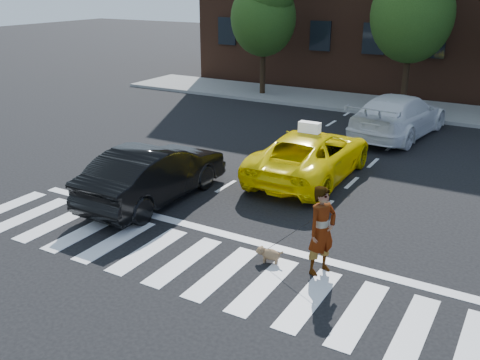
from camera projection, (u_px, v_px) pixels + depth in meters
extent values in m
plane|color=black|center=(184.00, 261.00, 11.84)|extent=(120.00, 120.00, 0.00)
cube|color=silver|center=(184.00, 261.00, 11.83)|extent=(13.00, 2.40, 0.01)
cube|color=silver|center=(222.00, 234.00, 13.13)|extent=(12.00, 0.30, 0.01)
cube|color=slate|center=(394.00, 107.00, 26.00)|extent=(30.00, 4.00, 0.15)
cylinder|color=black|center=(263.00, 65.00, 28.34)|extent=(0.28, 0.28, 3.25)
ellipsoid|color=#1A3A0F|center=(263.00, 18.00, 27.50)|extent=(3.38, 3.38, 3.89)
sphere|color=#1A3A0F|center=(260.00, 1.00, 27.57)|extent=(2.34, 2.34, 2.34)
cylinder|color=black|center=(406.00, 74.00, 24.77)|extent=(0.28, 0.28, 3.55)
ellipsoid|color=#1A3A0F|center=(412.00, 15.00, 23.85)|extent=(3.69, 3.69, 4.25)
imported|color=#FFE305|center=(311.00, 154.00, 16.65)|extent=(2.60, 5.49, 1.51)
imported|color=black|center=(154.00, 173.00, 14.88)|extent=(1.71, 4.88, 1.61)
imported|color=white|center=(399.00, 115.00, 21.12)|extent=(3.03, 6.03, 1.68)
imported|color=#999999|center=(322.00, 231.00, 11.09)|extent=(0.71, 0.84, 1.94)
ellipsoid|color=olive|center=(271.00, 254.00, 11.73)|extent=(0.49, 0.33, 0.25)
sphere|color=olive|center=(261.00, 250.00, 11.77)|extent=(0.22, 0.22, 0.19)
sphere|color=olive|center=(258.00, 251.00, 11.80)|extent=(0.11, 0.11, 0.09)
cylinder|color=olive|center=(280.00, 253.00, 11.65)|extent=(0.14, 0.07, 0.11)
sphere|color=olive|center=(262.00, 247.00, 11.80)|extent=(0.08, 0.08, 0.07)
sphere|color=olive|center=(260.00, 249.00, 11.69)|extent=(0.08, 0.08, 0.07)
cylinder|color=olive|center=(264.00, 260.00, 11.76)|extent=(0.06, 0.06, 0.12)
cylinder|color=olive|center=(265.00, 258.00, 11.86)|extent=(0.06, 0.06, 0.12)
cylinder|color=olive|center=(276.00, 262.00, 11.69)|extent=(0.06, 0.06, 0.12)
cylinder|color=olive|center=(277.00, 260.00, 11.79)|extent=(0.06, 0.06, 0.12)
cube|color=white|center=(310.00, 127.00, 16.17)|extent=(0.65, 0.29, 0.32)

